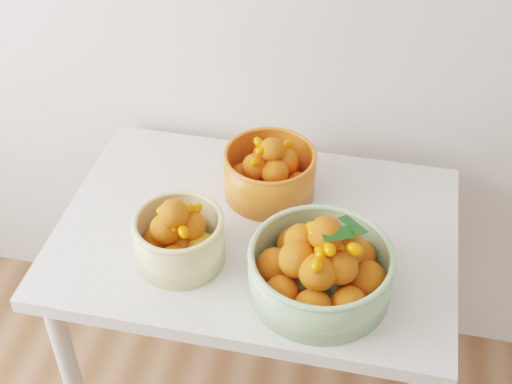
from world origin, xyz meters
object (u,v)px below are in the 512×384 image
table (256,255)px  bowl_cream (179,237)px  bowl_green (321,268)px  bowl_orange (270,172)px

table → bowl_cream: (-0.16, -0.14, 0.17)m
bowl_green → bowl_orange: bowl_green is taller
table → bowl_green: 0.30m
table → bowl_cream: size_ratio=3.89×
bowl_green → bowl_cream: bearing=175.3°
bowl_cream → bowl_orange: bearing=60.7°
table → bowl_cream: 0.27m
table → bowl_green: (0.18, -0.17, 0.17)m
bowl_green → bowl_orange: bearing=119.9°
table → bowl_green: bearing=-42.0°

